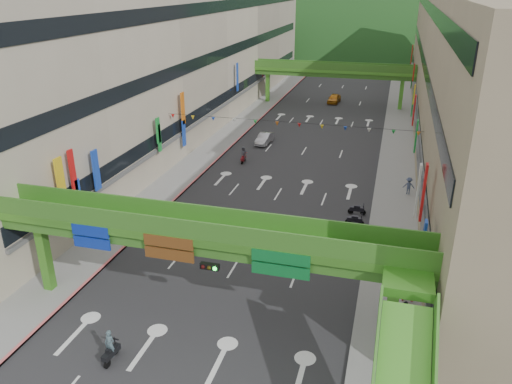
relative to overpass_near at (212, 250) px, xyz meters
The scene contains 22 objects.
road_slab 44.93m from the overpass_near, 91.20° to the left, with size 18.00×140.00×0.02m, color #28282B.
sidewalk_left 46.47m from the overpass_near, 104.97° to the left, with size 4.00×140.00×0.15m, color gray.
sidewalk_right 46.03m from the overpass_near, 77.29° to the left, with size 4.00×140.00×0.15m, color gray.
curb_left 46.02m from the overpass_near, 102.67° to the left, with size 0.20×140.00×0.18m, color #CC5959.
curb_right 45.65m from the overpass_near, 79.63° to the left, with size 0.20×140.00×0.18m, color gray.
building_row_left 49.02m from the overpass_near, 114.00° to the left, with size 12.80×95.00×19.00m.
building_row_right 48.30m from the overpass_near, 68.03° to the left, with size 12.80×95.00×19.00m.
overpass_near is the anchor object (origin of this frame).
overpass_far 59.63m from the overpass_near, 90.90° to the left, with size 28.00×2.20×7.10m.
hill_left 155.52m from the overpass_near, 95.88° to the left, with size 168.00×140.00×112.00m, color #1C4419.
hill_right 176.35m from the overpass_near, 82.15° to the left, with size 208.00×176.00×128.00m, color #1C4419.
bunting_string 24.65m from the overpass_near, 92.17° to the left, with size 26.00×0.36×0.47m.
scooter_rider_near 7.55m from the overpass_near, 135.06° to the right, with size 0.65×1.60×1.96m.
scooter_rider_mid 10.81m from the overpass_near, 98.05° to the left, with size 1.00×1.58×2.14m.
scooter_rider_left 12.96m from the overpass_near, 111.83° to the left, with size 0.93×1.60×1.85m.
scooter_rider_far 29.63m from the overpass_near, 103.48° to the left, with size 0.79×1.60×1.93m.
parked_scooter_row 16.91m from the overpass_near, 64.98° to the left, with size 1.60×7.15×1.08m.
car_silver 37.06m from the overpass_near, 99.98° to the left, with size 1.41×4.04×1.33m, color #AFAFB7.
car_yellow 62.10m from the overpass_near, 90.74° to the left, with size 1.76×4.37×1.49m, color #BA6F17.
pedestrian_red 13.24m from the overpass_near, 25.96° to the left, with size 0.90×0.70×1.86m, color red.
pedestrian_dark 11.99m from the overpass_near, 13.52° to the left, with size 1.09×0.45×1.86m, color #21242B.
pedestrian_blue 26.66m from the overpass_near, 64.63° to the left, with size 0.79×0.51×1.70m, color #38435F.
Camera 1 is at (9.90, -17.63, 19.13)m, focal length 35.00 mm.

